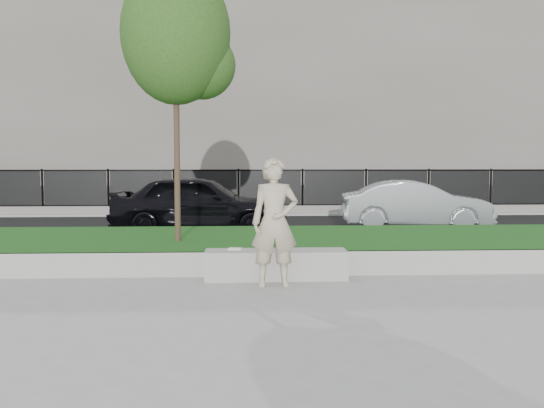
{
  "coord_description": "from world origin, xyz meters",
  "views": [
    {
      "loc": [
        -0.47,
        -8.71,
        1.86
      ],
      "look_at": [
        0.02,
        1.2,
        1.17
      ],
      "focal_mm": 40.0,
      "sensor_mm": 36.0,
      "label": 1
    }
  ],
  "objects": [
    {
      "name": "grass_bank",
      "position": [
        0.0,
        3.0,
        0.2
      ],
      "size": [
        34.0,
        4.0,
        0.4
      ],
      "primitive_type": "cube",
      "color": "#0D350E",
      "rests_on": "ground"
    },
    {
      "name": "stone_bench",
      "position": [
        0.06,
        0.8,
        0.23
      ],
      "size": [
        2.24,
        0.56,
        0.46
      ],
      "primitive_type": "cube",
      "color": "gray",
      "rests_on": "ground"
    },
    {
      "name": "grass_kerb",
      "position": [
        0.0,
        1.04,
        0.2
      ],
      "size": [
        34.0,
        0.08,
        0.4
      ],
      "primitive_type": "cube",
      "color": "gray",
      "rests_on": "ground"
    },
    {
      "name": "young_tree",
      "position": [
        -1.59,
        2.49,
        4.08
      ],
      "size": [
        2.07,
        1.98,
        5.06
      ],
      "color": "#38281C",
      "rests_on": "grass_bank"
    },
    {
      "name": "street",
      "position": [
        0.0,
        8.5,
        0.02
      ],
      "size": [
        34.0,
        7.0,
        0.04
      ],
      "primitive_type": "cube",
      "color": "black",
      "rests_on": "ground"
    },
    {
      "name": "iron_fence",
      "position": [
        0.0,
        12.0,
        0.54
      ],
      "size": [
        32.0,
        0.3,
        1.5
      ],
      "color": "slate",
      "rests_on": "far_pavement"
    },
    {
      "name": "man",
      "position": [
        0.01,
        0.25,
        0.96
      ],
      "size": [
        0.72,
        0.49,
        1.91
      ],
      "primitive_type": "imported",
      "rotation": [
        0.0,
        0.0,
        0.04
      ],
      "color": "#BBAD90",
      "rests_on": "ground"
    },
    {
      "name": "car_silver",
      "position": [
        4.22,
        7.46,
        0.7
      ],
      "size": [
        4.1,
        1.79,
        1.31
      ],
      "primitive_type": "imported",
      "rotation": [
        0.0,
        0.0,
        1.47
      ],
      "color": "gray",
      "rests_on": "street"
    },
    {
      "name": "car_dark",
      "position": [
        -1.56,
        6.68,
        0.79
      ],
      "size": [
        4.6,
        2.28,
        1.51
      ],
      "primitive_type": "imported",
      "rotation": [
        0.0,
        0.0,
        1.46
      ],
      "color": "black",
      "rests_on": "street"
    },
    {
      "name": "book",
      "position": [
        -0.59,
        0.91,
        0.47
      ],
      "size": [
        0.23,
        0.19,
        0.02
      ],
      "primitive_type": "cube",
      "rotation": [
        0.0,
        0.0,
        -0.19
      ],
      "color": "white",
      "rests_on": "stone_bench"
    },
    {
      "name": "building_facade",
      "position": [
        0.0,
        20.0,
        5.0
      ],
      "size": [
        34.0,
        10.0,
        10.0
      ],
      "primitive_type": "cube",
      "color": "#646158",
      "rests_on": "ground"
    },
    {
      "name": "far_pavement",
      "position": [
        0.0,
        13.0,
        0.06
      ],
      "size": [
        34.0,
        3.0,
        0.12
      ],
      "primitive_type": "cube",
      "color": "gray",
      "rests_on": "ground"
    },
    {
      "name": "ground",
      "position": [
        0.0,
        0.0,
        0.0
      ],
      "size": [
        90.0,
        90.0,
        0.0
      ],
      "primitive_type": "plane",
      "color": "gray",
      "rests_on": "ground"
    }
  ]
}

